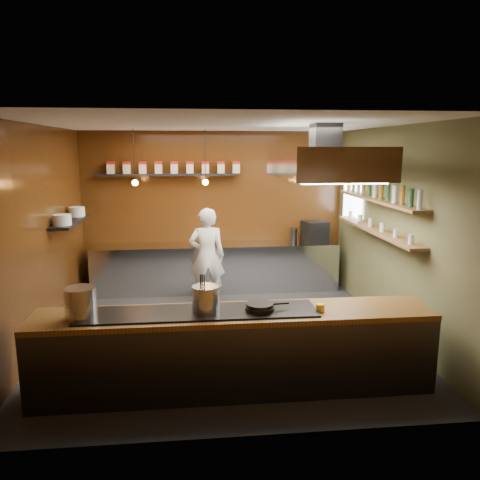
{
  "coord_description": "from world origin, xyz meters",
  "views": [
    {
      "loc": [
        -0.45,
        -6.46,
        2.69
      ],
      "look_at": [
        0.27,
        0.4,
        1.32
      ],
      "focal_mm": 35.0,
      "sensor_mm": 36.0,
      "label": 1
    }
  ],
  "objects": [
    {
      "name": "bottle_shelf_lower",
      "position": [
        2.34,
        0.3,
        1.45
      ],
      "size": [
        0.26,
        2.8,
        0.04
      ],
      "primitive_type": "cube",
      "color": "brown",
      "rests_on": "right_wall"
    },
    {
      "name": "floor",
      "position": [
        0.0,
        0.0,
        0.0
      ],
      "size": [
        5.0,
        5.0,
        0.0
      ],
      "primitive_type": "plane",
      "color": "black",
      "rests_on": "ground"
    },
    {
      "name": "bottle_shelf_upper",
      "position": [
        2.34,
        0.3,
        1.92
      ],
      "size": [
        0.26,
        2.8,
        0.04
      ],
      "primitive_type": "cube",
      "color": "brown",
      "rests_on": "right_wall"
    },
    {
      "name": "utensil_crock",
      "position": [
        -0.35,
        -1.63,
        1.04
      ],
      "size": [
        0.16,
        0.16,
        0.2
      ],
      "primitive_type": "cylinder",
      "rotation": [
        0.0,
        0.0,
        0.03
      ],
      "color": "#B3B5BA",
      "rests_on": "pass_counter"
    },
    {
      "name": "stockpot_large",
      "position": [
        -1.63,
        -1.64,
        1.1
      ],
      "size": [
        0.44,
        0.44,
        0.32
      ],
      "primitive_type": "cylinder",
      "rotation": [
        0.0,
        0.0,
        -0.43
      ],
      "color": "silver",
      "rests_on": "pass_counter"
    },
    {
      "name": "back_wall",
      "position": [
        0.0,
        2.5,
        1.5
      ],
      "size": [
        5.0,
        0.0,
        5.0
      ],
      "primitive_type": "plane",
      "rotation": [
        1.57,
        0.0,
        0.0
      ],
      "color": "#3C200A",
      "rests_on": "ground"
    },
    {
      "name": "ceiling",
      "position": [
        0.0,
        0.0,
        3.0
      ],
      "size": [
        5.0,
        5.0,
        0.0
      ],
      "primitive_type": "plane",
      "rotation": [
        3.14,
        0.0,
        0.0
      ],
      "color": "silver",
      "rests_on": "back_wall"
    },
    {
      "name": "espresso_machine",
      "position": [
        1.88,
        2.13,
        1.11
      ],
      "size": [
        0.51,
        0.5,
        0.42
      ],
      "primitive_type": "cube",
      "rotation": [
        0.0,
        0.0,
        0.29
      ],
      "color": "black",
      "rests_on": "prep_counter"
    },
    {
      "name": "prep_counter",
      "position": [
        0.0,
        2.17,
        0.45
      ],
      "size": [
        4.6,
        0.65,
        0.9
      ],
      "primitive_type": "cube",
      "color": "silver",
      "rests_on": "floor"
    },
    {
      "name": "pendant_right",
      "position": [
        -0.2,
        1.7,
        2.15
      ],
      "size": [
        0.1,
        0.1,
        0.95
      ],
      "color": "black",
      "rests_on": "ceiling"
    },
    {
      "name": "butter_jar",
      "position": [
        0.93,
        -1.69,
        0.96
      ],
      "size": [
        0.11,
        0.11,
        0.09
      ],
      "primitive_type": "cylinder",
      "rotation": [
        0.0,
        0.0,
        0.15
      ],
      "color": "yellow",
      "rests_on": "pass_counter"
    },
    {
      "name": "right_wall",
      "position": [
        2.5,
        0.0,
        1.5
      ],
      "size": [
        0.0,
        5.0,
        5.0
      ],
      "primitive_type": "plane",
      "rotation": [
        1.57,
        0.0,
        -1.57
      ],
      "color": "#4E4D2C",
      "rests_on": "ground"
    },
    {
      "name": "plate_stacks",
      "position": [
        -2.34,
        1.0,
        1.65
      ],
      "size": [
        0.26,
        1.16,
        0.16
      ],
      "color": "silver",
      "rests_on": "plate_shelf"
    },
    {
      "name": "pass_counter",
      "position": [
        -0.0,
        -1.6,
        0.47
      ],
      "size": [
        4.4,
        0.72,
        0.94
      ],
      "color": "#38383D",
      "rests_on": "floor"
    },
    {
      "name": "stockpot_small",
      "position": [
        -0.32,
        -1.59,
        1.08
      ],
      "size": [
        0.35,
        0.35,
        0.28
      ],
      "primitive_type": "cylinder",
      "rotation": [
        0.0,
        0.0,
        0.2
      ],
      "color": "silver",
      "rests_on": "pass_counter"
    },
    {
      "name": "chef",
      "position": [
        -0.2,
        1.42,
        0.85
      ],
      "size": [
        0.63,
        0.42,
        1.69
      ],
      "primitive_type": "imported",
      "rotation": [
        0.0,
        0.0,
        3.17
      ],
      "color": "white",
      "rests_on": "floor"
    },
    {
      "name": "storage_tins",
      "position": [
        -0.75,
        2.36,
        2.33
      ],
      "size": [
        2.43,
        0.13,
        0.22
      ],
      "color": "beige",
      "rests_on": "tin_shelf"
    },
    {
      "name": "bottles",
      "position": [
        2.34,
        0.3,
        2.06
      ],
      "size": [
        0.06,
        2.66,
        0.24
      ],
      "color": "silver",
      "rests_on": "bottle_shelf_upper"
    },
    {
      "name": "wine_glasses",
      "position": [
        2.34,
        0.3,
        1.53
      ],
      "size": [
        0.07,
        2.37,
        0.13
      ],
      "color": "silver",
      "rests_on": "bottle_shelf_lower"
    },
    {
      "name": "window_pane",
      "position": [
        2.45,
        1.7,
        1.9
      ],
      "size": [
        0.0,
        1.0,
        1.0
      ],
      "primitive_type": "plane",
      "rotation": [
        1.57,
        0.0,
        -1.57
      ],
      "color": "white",
      "rests_on": "right_wall"
    },
    {
      "name": "frying_pan",
      "position": [
        0.27,
        -1.64,
        0.98
      ],
      "size": [
        0.49,
        0.32,
        0.08
      ],
      "color": "black",
      "rests_on": "pass_counter"
    },
    {
      "name": "extractor_hood",
      "position": [
        1.3,
        -0.4,
        2.51
      ],
      "size": [
        1.2,
        2.0,
        0.72
      ],
      "color": "#38383D",
      "rests_on": "ceiling"
    },
    {
      "name": "pendant_left",
      "position": [
        -1.4,
        1.7,
        2.15
      ],
      "size": [
        0.1,
        0.1,
        0.95
      ],
      "color": "black",
      "rests_on": "ceiling"
    },
    {
      "name": "left_wall",
      "position": [
        -2.5,
        0.0,
        1.5
      ],
      "size": [
        0.0,
        5.0,
        5.0
      ],
      "primitive_type": "plane",
      "rotation": [
        1.57,
        0.0,
        1.57
      ],
      "color": "#3C200A",
      "rests_on": "ground"
    },
    {
      "name": "plate_shelf",
      "position": [
        -2.34,
        1.0,
        1.55
      ],
      "size": [
        0.3,
        1.4,
        0.04
      ],
      "primitive_type": "cube",
      "color": "black",
      "rests_on": "left_wall"
    },
    {
      "name": "tin_shelf",
      "position": [
        -0.9,
        2.36,
        2.2
      ],
      "size": [
        2.6,
        0.26,
        0.04
      ],
      "primitive_type": "cube",
      "color": "black",
      "rests_on": "back_wall"
    }
  ]
}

